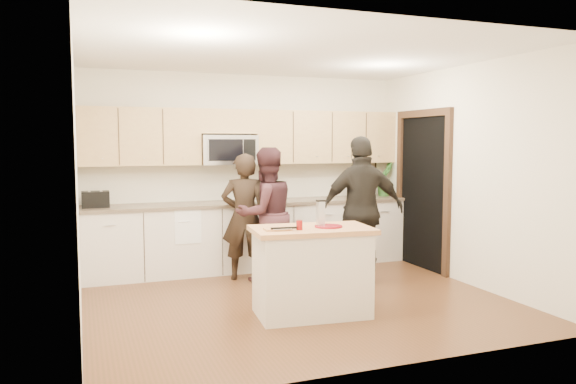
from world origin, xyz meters
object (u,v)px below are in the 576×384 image
object	(u,v)px
woman_center	(266,214)
woman_right	(362,210)
toaster	(95,199)
woman_left	(244,217)
island	(312,271)

from	to	relation	value
woman_center	woman_right	xyz separation A→B (m)	(1.07, -0.56, 0.07)
toaster	woman_left	size ratio (longest dim) A/B	0.20
island	woman_center	world-z (taller)	woman_center
woman_left	toaster	bearing A→B (deg)	1.23
woman_center	woman_right	world-z (taller)	woman_right
toaster	woman_left	distance (m)	1.87
woman_center	toaster	bearing A→B (deg)	-30.53
island	woman_center	size ratio (longest dim) A/B	0.75
woman_left	woman_center	distance (m)	0.28
toaster	woman_right	size ratio (longest dim) A/B	0.18
woman_right	island	bearing A→B (deg)	50.38
woman_left	woman_right	xyz separation A→B (m)	(1.31, -0.70, 0.11)
toaster	woman_right	world-z (taller)	woman_right
island	toaster	size ratio (longest dim) A/B	3.82
toaster	island	bearing A→B (deg)	-48.02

